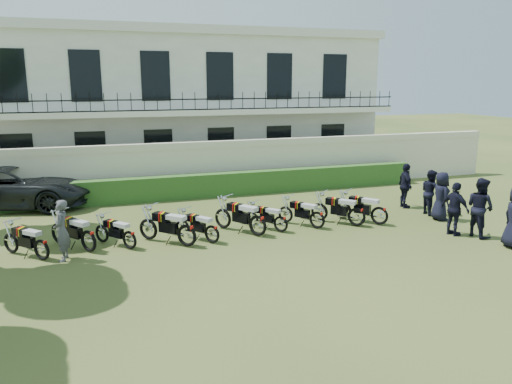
% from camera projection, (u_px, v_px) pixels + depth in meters
% --- Properties ---
extents(ground, '(100.00, 100.00, 0.00)m').
position_uv_depth(ground, '(258.00, 249.00, 14.83)').
color(ground, '#35461C').
rests_on(ground, ground).
extents(perimeter_wall, '(30.00, 0.35, 2.30)m').
position_uv_depth(perimeter_wall, '(200.00, 167.00, 21.98)').
color(perimeter_wall, beige).
rests_on(perimeter_wall, ground).
extents(hedge, '(18.00, 0.60, 1.00)m').
position_uv_depth(hedge, '(227.00, 184.00, 21.69)').
color(hedge, '#274A1A').
rests_on(hedge, ground).
extents(building, '(20.40, 9.60, 7.40)m').
position_uv_depth(building, '(175.00, 103.00, 26.93)').
color(building, white).
rests_on(building, ground).
extents(motorcycle_0, '(1.36, 1.41, 1.02)m').
position_uv_depth(motorcycle_0, '(41.00, 245.00, 13.77)').
color(motorcycle_0, black).
rests_on(motorcycle_0, ground).
extents(motorcycle_1, '(1.34, 1.65, 1.11)m').
position_uv_depth(motorcycle_1, '(88.00, 236.00, 14.43)').
color(motorcycle_1, black).
rests_on(motorcycle_1, ground).
extents(motorcycle_2, '(1.17, 1.40, 0.95)m').
position_uv_depth(motorcycle_2, '(129.00, 236.00, 14.68)').
color(motorcycle_2, black).
rests_on(motorcycle_2, ground).
extents(motorcycle_3, '(1.56, 1.58, 1.15)m').
position_uv_depth(motorcycle_3, '(187.00, 230.00, 14.89)').
color(motorcycle_3, black).
rests_on(motorcycle_3, ground).
extents(motorcycle_4, '(1.14, 1.46, 0.96)m').
position_uv_depth(motorcycle_4, '(212.00, 230.00, 15.24)').
color(motorcycle_4, black).
rests_on(motorcycle_4, ground).
extents(motorcycle_5, '(1.30, 1.80, 1.16)m').
position_uv_depth(motorcycle_5, '(258.00, 221.00, 15.91)').
color(motorcycle_5, black).
rests_on(motorcycle_5, ground).
extents(motorcycle_6, '(1.11, 1.38, 0.92)m').
position_uv_depth(motorcycle_6, '(281.00, 220.00, 16.36)').
color(motorcycle_6, black).
rests_on(motorcycle_6, ground).
extents(motorcycle_7, '(1.16, 1.53, 1.00)m').
position_uv_depth(motorcycle_7, '(317.00, 216.00, 16.75)').
color(motorcycle_7, black).
rests_on(motorcycle_7, ground).
extents(motorcycle_8, '(1.41, 1.56, 1.09)m').
position_uv_depth(motorcycle_8, '(357.00, 212.00, 17.01)').
color(motorcycle_8, black).
rests_on(motorcycle_8, ground).
extents(motorcycle_9, '(1.28, 1.65, 1.09)m').
position_uv_depth(motorcycle_9, '(380.00, 211.00, 17.16)').
color(motorcycle_9, black).
rests_on(motorcycle_9, ground).
extents(suv, '(6.45, 4.03, 1.66)m').
position_uv_depth(suv, '(13.00, 187.00, 19.51)').
color(suv, black).
rests_on(suv, ground).
extents(inspector, '(0.49, 0.67, 1.72)m').
position_uv_depth(inspector, '(62.00, 231.00, 13.73)').
color(inspector, '#525257').
rests_on(inspector, ground).
extents(officer_1, '(0.80, 0.99, 1.91)m').
position_uv_depth(officer_1, '(480.00, 207.00, 15.86)').
color(officer_1, black).
rests_on(officer_1, ground).
extents(officer_2, '(0.64, 1.09, 1.74)m').
position_uv_depth(officer_2, '(455.00, 209.00, 15.99)').
color(officer_2, black).
rests_on(officer_2, ground).
extents(officer_3, '(0.69, 0.93, 1.74)m').
position_uv_depth(officer_3, '(441.00, 196.00, 17.79)').
color(officer_3, black).
rests_on(officer_3, ground).
extents(officer_4, '(0.71, 0.87, 1.68)m').
position_uv_depth(officer_4, '(431.00, 192.00, 18.55)').
color(officer_4, black).
rests_on(officer_4, ground).
extents(officer_5, '(0.63, 1.10, 1.76)m').
position_uv_depth(officer_5, '(405.00, 186.00, 19.50)').
color(officer_5, black).
rests_on(officer_5, ground).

